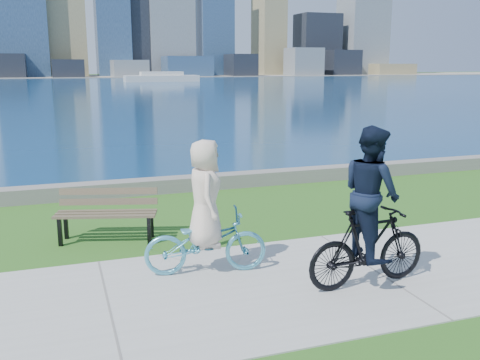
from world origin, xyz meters
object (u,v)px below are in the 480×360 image
object	(u,v)px
park_bench	(107,210)
cyclist_man	(370,220)
bollard_lamp	(199,215)
cyclist_woman	(205,225)

from	to	relation	value
park_bench	cyclist_man	xyz separation A→B (m)	(3.31, -3.33, 0.42)
park_bench	bollard_lamp	xyz separation A→B (m)	(1.43, -1.09, 0.07)
park_bench	cyclist_man	distance (m)	4.71
park_bench	bollard_lamp	distance (m)	1.80
park_bench	cyclist_man	world-z (taller)	cyclist_man
park_bench	cyclist_woman	size ratio (longest dim) A/B	0.92
park_bench	cyclist_woman	bearing A→B (deg)	-43.37
cyclist_woman	bollard_lamp	bearing A→B (deg)	-0.62
bollard_lamp	cyclist_man	distance (m)	2.95
park_bench	cyclist_woman	world-z (taller)	cyclist_woman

